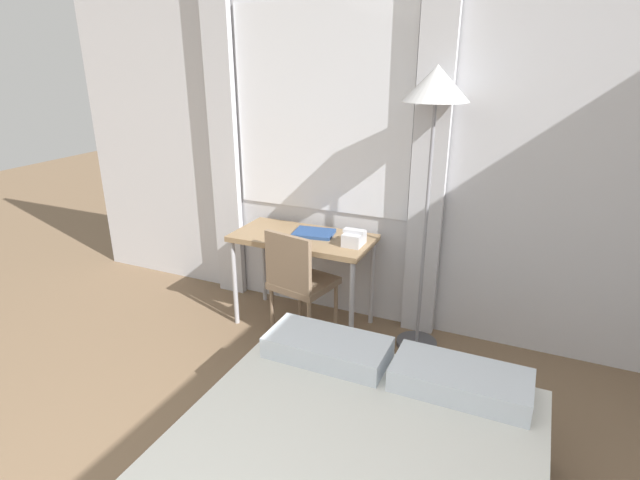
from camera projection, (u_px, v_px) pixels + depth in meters
wall_back_with_window at (384, 149)px, 3.58m from camera, size 5.76×0.13×2.70m
desk at (303, 245)px, 3.72m from camera, size 1.04×0.52×0.73m
desk_chair at (298, 278)px, 3.58m from camera, size 0.47×0.47×0.85m
standing_lamp at (435, 107)px, 3.06m from camera, size 0.41×0.41×1.94m
telephone at (354, 238)px, 3.50m from camera, size 0.15×0.17×0.11m
book at (314, 233)px, 3.71m from camera, size 0.32×0.26×0.02m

